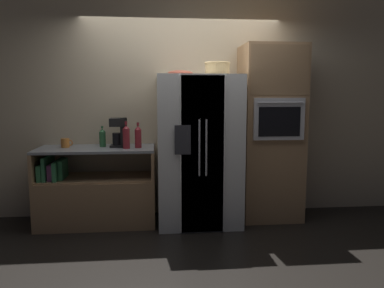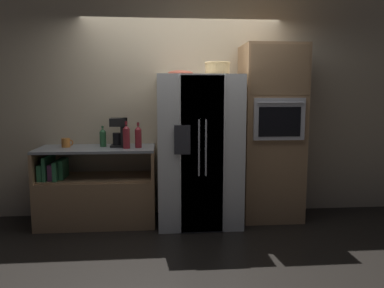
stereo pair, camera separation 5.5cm
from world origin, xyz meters
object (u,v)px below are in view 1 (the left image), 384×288
at_px(bottle_tall, 138,137).
at_px(bottle_short, 126,137).
at_px(fruit_bowl, 180,73).
at_px(bottle_wide, 102,137).
at_px(mug, 65,143).
at_px(refrigerator, 198,150).
at_px(wicker_basket, 217,68).
at_px(wall_oven, 270,133).
at_px(coffee_maker, 120,131).

distance_m(bottle_tall, bottle_short, 0.14).
distance_m(fruit_bowl, bottle_wide, 1.21).
distance_m(bottle_tall, mug, 0.88).
bearing_deg(mug, fruit_bowl, -2.03).
height_order(refrigerator, bottle_tall, refrigerator).
bearing_deg(wicker_basket, bottle_short, 178.97).
relative_size(refrigerator, bottle_wide, 7.06).
height_order(wall_oven, bottle_short, wall_oven).
bearing_deg(mug, wall_oven, -0.75).
bearing_deg(mug, coffee_maker, 0.04).
relative_size(wall_oven, wicker_basket, 7.23).
relative_size(bottle_tall, bottle_wide, 1.20).
xyz_separation_m(refrigerator, fruit_bowl, (-0.21, 0.08, 0.92)).
xyz_separation_m(refrigerator, bottle_short, (-0.85, -0.03, 0.18)).
xyz_separation_m(bottle_short, mug, (-0.73, 0.16, -0.09)).
height_order(fruit_bowl, mug, fruit_bowl).
relative_size(wicker_basket, mug, 2.14).
bearing_deg(coffee_maker, bottle_short, -63.03).
height_order(wall_oven, bottle_wide, wall_oven).
bearing_deg(coffee_maker, fruit_bowl, -3.87).
relative_size(refrigerator, bottle_tall, 5.90).
bearing_deg(bottle_wide, coffee_maker, -4.95).
bearing_deg(wall_oven, fruit_bowl, -179.19).
distance_m(refrigerator, bottle_short, 0.87).
relative_size(refrigerator, wall_oven, 0.83).
bearing_deg(wicker_basket, coffee_maker, 170.93).
relative_size(bottle_short, mug, 2.30).
relative_size(wall_oven, bottle_wide, 8.54).
height_order(bottle_short, bottle_wide, bottle_short).
bearing_deg(wall_oven, mug, 179.25).
height_order(bottle_tall, mug, bottle_tall).
bearing_deg(bottle_tall, mug, 172.68).
relative_size(wall_oven, coffee_maker, 6.21).
distance_m(bottle_wide, mug, 0.44).
bearing_deg(fruit_bowl, coffee_maker, 176.13).
bearing_deg(bottle_wide, refrigerator, -7.35).
xyz_separation_m(wall_oven, wicker_basket, (-0.70, -0.15, 0.78)).
relative_size(wicker_basket, coffee_maker, 0.86).
distance_m(fruit_bowl, bottle_tall, 0.91).
height_order(refrigerator, wicker_basket, wicker_basket).
relative_size(bottle_wide, coffee_maker, 0.73).
bearing_deg(fruit_bowl, wall_oven, 0.81).
relative_size(bottle_tall, bottle_short, 0.94).
xyz_separation_m(fruit_bowl, bottle_tall, (-0.51, -0.06, -0.75)).
bearing_deg(refrigerator, fruit_bowl, 159.04).
xyz_separation_m(wicker_basket, bottle_short, (-1.06, 0.02, -0.79)).
bearing_deg(fruit_bowl, bottle_tall, -172.97).
bearing_deg(mug, bottle_short, -12.64).
bearing_deg(coffee_maker, mug, -179.96).
bearing_deg(wicker_basket, bottle_tall, 175.59).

